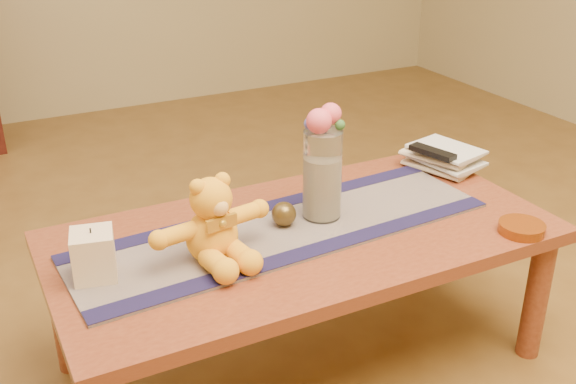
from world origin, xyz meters
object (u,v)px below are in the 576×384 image
tv_remote (432,152)px  amber_dish (522,228)px  teddy_bear (211,219)px  bronze_ball (284,214)px  glass_vase (322,175)px  pillar_candle (94,255)px  book_bottom (428,172)px

tv_remote → amber_dish: bearing=-109.0°
teddy_bear → amber_dish: (0.82, -0.26, -0.10)m
bronze_ball → amber_dish: bearing=-29.6°
tv_remote → glass_vase: bearing=176.0°
teddy_bear → glass_vase: bearing=2.5°
tv_remote → amber_dish: tv_remote is taller
pillar_candle → bronze_ball: size_ratio=1.74×
glass_vase → book_bottom: glass_vase is taller
glass_vase → amber_dish: (0.45, -0.33, -0.12)m
teddy_bear → tv_remote: bearing=3.1°
glass_vase → tv_remote: bearing=12.2°
teddy_bear → glass_vase: 0.37m
teddy_bear → bronze_ball: size_ratio=4.54×
amber_dish → bronze_ball: bearing=150.4°
glass_vase → amber_dish: bearing=-36.1°
book_bottom → tv_remote: bearing=-93.0°
teddy_bear → pillar_candle: size_ratio=2.62×
tv_remote → amber_dish: size_ratio=1.25×
teddy_bear → tv_remote: teddy_bear is taller
bronze_ball → tv_remote: size_ratio=0.44×
tv_remote → pillar_candle: bearing=170.6°
tv_remote → amber_dish: (-0.02, -0.43, -0.07)m
pillar_candle → bronze_ball: bearing=3.2°
amber_dish → teddy_bear: bearing=162.5°
teddy_bear → book_bottom: bearing=3.7°
pillar_candle → amber_dish: pillar_candle is taller
book_bottom → pillar_candle: bearing=168.1°
bronze_ball → book_bottom: 0.61m
teddy_bear → bronze_ball: bearing=7.4°
bronze_ball → book_bottom: bronze_ball is taller
glass_vase → bronze_ball: (-0.12, -0.00, -0.10)m
bronze_ball → pillar_candle: bearing=-176.8°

